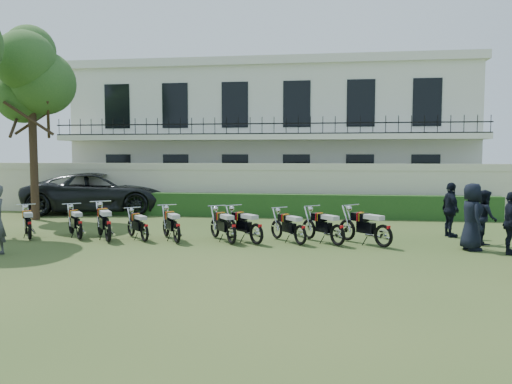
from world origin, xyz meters
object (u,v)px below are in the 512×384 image
(motorcycle_7, at_px, (300,230))
(officer_2, at_px, (511,223))
(motorcycle_0, at_px, (29,226))
(motorcycle_9, at_px, (383,230))
(motorcycle_6, at_px, (256,229))
(officer_3, at_px, (472,217))
(motorcycle_5, at_px, (232,229))
(officer_4, at_px, (485,217))
(tree_west_near, at_px, (32,76))
(motorcycle_4, at_px, (177,228))
(motorcycle_2, at_px, (108,226))
(suv, at_px, (101,193))
(motorcycle_3, at_px, (145,228))
(motorcycle_8, at_px, (338,230))
(motorcycle_1, at_px, (79,225))
(officer_5, at_px, (451,210))

(motorcycle_7, distance_m, officer_2, 5.72)
(motorcycle_0, bearing_deg, motorcycle_9, -35.58)
(motorcycle_6, distance_m, officer_3, 6.13)
(motorcycle_5, relative_size, officer_4, 1.01)
(tree_west_near, relative_size, motorcycle_4, 4.58)
(motorcycle_2, height_order, motorcycle_7, motorcycle_2)
(motorcycle_9, bearing_deg, suv, 105.35)
(motorcycle_3, xyz_separation_m, motorcycle_8, (5.86, 0.12, 0.05))
(motorcycle_1, bearing_deg, motorcycle_7, -38.63)
(officer_3, bearing_deg, officer_5, -4.65)
(motorcycle_1, bearing_deg, motorcycle_5, -40.10)
(motorcycle_8, bearing_deg, motorcycle_7, 140.60)
(motorcycle_3, bearing_deg, motorcycle_4, -48.68)
(motorcycle_6, bearing_deg, motorcycle_4, 137.89)
(motorcycle_0, bearing_deg, motorcycle_8, -34.80)
(motorcycle_0, height_order, motorcycle_1, motorcycle_1)
(motorcycle_0, xyz_separation_m, officer_2, (14.15, -0.19, 0.38))
(motorcycle_0, bearing_deg, motorcycle_6, -35.29)
(motorcycle_5, relative_size, motorcycle_9, 1.04)
(suv, bearing_deg, motorcycle_6, -141.65)
(motorcycle_0, relative_size, officer_5, 0.88)
(motorcycle_1, xyz_separation_m, motorcycle_7, (6.94, 0.01, -0.01))
(motorcycle_0, xyz_separation_m, suv, (-1.14, 7.47, 0.45))
(motorcycle_4, height_order, motorcycle_8, motorcycle_8)
(suv, relative_size, officer_2, 3.90)
(officer_2, relative_size, officer_4, 1.03)
(motorcycle_9, bearing_deg, motorcycle_3, 136.64)
(motorcycle_8, bearing_deg, motorcycle_5, 142.57)
(officer_3, xyz_separation_m, officer_5, (-0.03, 2.25, -0.05))
(motorcycle_0, relative_size, motorcycle_6, 1.06)
(officer_3, height_order, officer_4, officer_3)
(motorcycle_1, relative_size, motorcycle_6, 1.05)
(motorcycle_5, relative_size, officer_3, 0.87)
(motorcycle_5, bearing_deg, motorcycle_3, 145.09)
(motorcycle_3, distance_m, suv, 8.74)
(officer_4, bearing_deg, motorcycle_3, 99.49)
(motorcycle_3, height_order, officer_2, officer_2)
(tree_west_near, bearing_deg, officer_5, -7.67)
(suv, xyz_separation_m, officer_5, (14.38, -4.91, -0.03))
(motorcycle_6, bearing_deg, officer_3, -43.73)
(motorcycle_1, relative_size, officer_4, 0.95)
(motorcycle_5, bearing_deg, motorcycle_4, 149.74)
(motorcycle_0, relative_size, motorcycle_4, 0.91)
(motorcycle_0, height_order, officer_2, officer_2)
(motorcycle_1, height_order, officer_4, officer_4)
(tree_west_near, bearing_deg, motorcycle_3, -35.31)
(motorcycle_3, height_order, officer_4, officer_4)
(tree_west_near, relative_size, motorcycle_1, 5.06)
(motorcycle_9, bearing_deg, motorcycle_5, 137.01)
(motorcycle_5, bearing_deg, motorcycle_2, 149.46)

